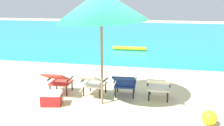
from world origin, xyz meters
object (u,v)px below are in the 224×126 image
(lounge_chair_far_left, at_px, (58,80))
(lounge_chair_near_left, at_px, (92,82))
(beach_umbrella_center, at_px, (101,6))
(lounge_chair_far_right, at_px, (159,85))
(lounge_chair_near_right, at_px, (125,82))
(swim_buoy, at_px, (129,48))
(cooler_box, at_px, (51,98))
(beach_ball, at_px, (209,118))

(lounge_chair_far_left, xyz_separation_m, lounge_chair_near_left, (0.87, 0.04, 0.00))
(beach_umbrella_center, bearing_deg, lounge_chair_far_right, 18.42)
(lounge_chair_far_left, distance_m, lounge_chair_near_left, 0.87)
(lounge_chair_near_right, xyz_separation_m, beach_umbrella_center, (-0.45, -0.48, 1.84))
(lounge_chair_near_left, xyz_separation_m, beach_umbrella_center, (0.35, -0.37, 1.84))
(lounge_chair_near_right, bearing_deg, beach_umbrella_center, -133.54)
(lounge_chair_far_left, xyz_separation_m, lounge_chair_near_right, (1.67, 0.15, 0.00))
(swim_buoy, xyz_separation_m, lounge_chair_near_right, (0.71, -5.99, 0.31))
(swim_buoy, bearing_deg, lounge_chair_far_right, -75.75)
(swim_buoy, xyz_separation_m, lounge_chair_far_right, (1.53, -6.04, 0.31))
(beach_umbrella_center, distance_m, cooler_box, 2.39)
(swim_buoy, relative_size, beach_umbrella_center, 0.60)
(swim_buoy, height_order, cooler_box, cooler_box)
(lounge_chair_near_right, height_order, beach_umbrella_center, beach_umbrella_center)
(lounge_chair_far_right, height_order, beach_umbrella_center, beach_umbrella_center)
(beach_ball, bearing_deg, lounge_chair_near_left, 160.43)
(beach_ball, bearing_deg, swim_buoy, 109.87)
(lounge_chair_far_left, distance_m, lounge_chair_near_right, 1.68)
(lounge_chair_near_left, height_order, cooler_box, lounge_chair_near_left)
(lounge_chair_near_left, xyz_separation_m, cooler_box, (-0.78, -0.68, -0.24))
(lounge_chair_far_left, bearing_deg, lounge_chair_near_left, 2.80)
(lounge_chair_far_left, bearing_deg, cooler_box, -82.02)
(lounge_chair_far_right, bearing_deg, swim_buoy, 104.25)
(lounge_chair_near_left, bearing_deg, cooler_box, -139.01)
(lounge_chair_far_left, relative_size, lounge_chair_near_right, 0.97)
(swim_buoy, relative_size, lounge_chair_near_right, 1.76)
(lounge_chair_far_right, bearing_deg, lounge_chair_far_left, -177.68)
(lounge_chair_near_left, xyz_separation_m, lounge_chair_far_right, (1.63, 0.06, 0.00))
(lounge_chair_near_right, bearing_deg, cooler_box, -153.61)
(lounge_chair_near_right, distance_m, cooler_box, 1.78)
(lounge_chair_far_left, distance_m, lounge_chair_far_right, 2.50)
(lounge_chair_near_left, bearing_deg, swim_buoy, 89.11)
(swim_buoy, height_order, lounge_chair_far_right, lounge_chair_far_right)
(beach_umbrella_center, bearing_deg, cooler_box, -164.66)
(lounge_chair_near_right, height_order, lounge_chair_far_right, same)
(beach_umbrella_center, xyz_separation_m, beach_ball, (2.29, -0.57, -2.10))
(lounge_chair_near_left, relative_size, beach_ball, 3.19)
(lounge_chair_far_right, height_order, cooler_box, lounge_chair_far_right)
(swim_buoy, bearing_deg, lounge_chair_near_right, -83.24)
(lounge_chair_near_right, xyz_separation_m, cooler_box, (-1.58, -0.79, -0.24))
(lounge_chair_near_left, height_order, beach_umbrella_center, beach_umbrella_center)
(beach_ball, xyz_separation_m, cooler_box, (-3.42, 0.26, 0.02))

